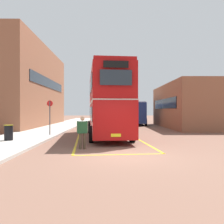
# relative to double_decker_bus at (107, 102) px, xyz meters

# --- Properties ---
(ground_plane) EXTENTS (135.60, 135.60, 0.00)m
(ground_plane) POSITION_rel_double_decker_bus_xyz_m (0.86, 7.04, -2.51)
(ground_plane) COLOR brown
(sidewalk_left) EXTENTS (4.00, 57.60, 0.14)m
(sidewalk_left) POSITION_rel_double_decker_bus_xyz_m (-5.64, 9.44, -2.44)
(sidewalk_left) COLOR #B2ADA3
(sidewalk_left) RESTS_ON ground
(brick_building_left) EXTENTS (6.12, 18.81, 9.49)m
(brick_building_left) POSITION_rel_double_decker_bus_xyz_m (-10.27, 11.84, 2.23)
(brick_building_left) COLOR brown
(brick_building_left) RESTS_ON ground
(depot_building_right) EXTENTS (8.18, 13.47, 4.85)m
(depot_building_right) POSITION_rel_double_decker_bus_xyz_m (10.41, 9.72, -0.09)
(depot_building_right) COLOR brown
(depot_building_right) RESTS_ON ground
(double_decker_bus) EXTENTS (3.45, 10.35, 4.75)m
(double_decker_bus) POSITION_rel_double_decker_bus_xyz_m (0.00, 0.00, 0.00)
(double_decker_bus) COLOR black
(double_decker_bus) RESTS_ON ground
(single_deck_bus) EXTENTS (3.07, 9.01, 3.02)m
(single_deck_bus) POSITION_rel_double_decker_bus_xyz_m (3.72, 15.65, -0.87)
(single_deck_bus) COLOR black
(single_deck_bus) RESTS_ON ground
(pedestrian_boarding) EXTENTS (0.52, 0.35, 1.61)m
(pedestrian_boarding) POSITION_rel_double_decker_bus_xyz_m (-1.16, -5.56, -1.59)
(pedestrian_boarding) COLOR #473828
(pedestrian_boarding) RESTS_ON ground
(litter_bin) EXTENTS (0.53, 0.53, 0.92)m
(litter_bin) POSITION_rel_double_decker_bus_xyz_m (-5.80, -3.18, -1.91)
(litter_bin) COLOR black
(litter_bin) RESTS_ON sidewalk_left
(bus_stop_sign) EXTENTS (0.44, 0.09, 2.50)m
(bus_stop_sign) POSITION_rel_double_decker_bus_xyz_m (-4.20, 0.14, -0.86)
(bus_stop_sign) COLOR #4C4C51
(bus_stop_sign) RESTS_ON sidewalk_left
(bay_marking_yellow) EXTENTS (5.29, 12.55, 0.01)m
(bay_marking_yellow) POSITION_rel_double_decker_bus_xyz_m (0.09, -1.89, -2.51)
(bay_marking_yellow) COLOR gold
(bay_marking_yellow) RESTS_ON ground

